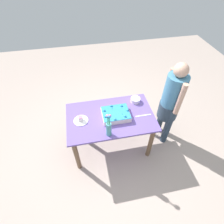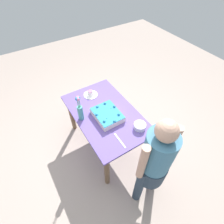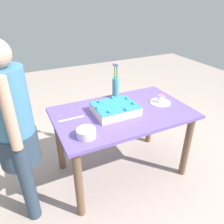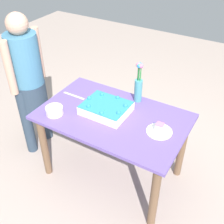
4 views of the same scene
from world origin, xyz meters
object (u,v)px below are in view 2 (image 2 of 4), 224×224
(serving_plate_with_slice, at_px, (91,94))
(fruit_bowl, at_px, (140,126))
(flower_vase, at_px, (80,110))
(person_standing, at_px, (155,162))
(cake_knife, at_px, (120,141))
(sheet_cake, at_px, (107,115))

(serving_plate_with_slice, relative_size, fruit_bowl, 1.39)
(flower_vase, height_order, person_standing, person_standing)
(fruit_bowl, bearing_deg, person_standing, -22.72)
(fruit_bowl, bearing_deg, cake_knife, -84.67)
(serving_plate_with_slice, distance_m, fruit_bowl, 0.92)
(sheet_cake, xyz_separation_m, flower_vase, (-0.16, -0.31, 0.12))
(sheet_cake, distance_m, flower_vase, 0.37)
(cake_knife, relative_size, person_standing, 0.16)
(sheet_cake, xyz_separation_m, cake_knife, (0.40, -0.07, -0.04))
(cake_knife, height_order, flower_vase, flower_vase)
(serving_plate_with_slice, bearing_deg, sheet_cake, -1.77)
(serving_plate_with_slice, relative_size, person_standing, 0.14)
(sheet_cake, bearing_deg, cake_knife, -9.34)
(sheet_cake, relative_size, serving_plate_with_slice, 1.87)
(cake_knife, bearing_deg, person_standing, -166.27)
(person_standing, bearing_deg, serving_plate_with_slice, 1.19)
(fruit_bowl, bearing_deg, serving_plate_with_slice, -165.10)
(serving_plate_with_slice, xyz_separation_m, person_standing, (1.38, 0.03, 0.10))
(flower_vase, xyz_separation_m, fruit_bowl, (0.53, 0.56, -0.13))
(cake_knife, distance_m, fruit_bowl, 0.32)
(sheet_cake, relative_size, flower_vase, 1.03)
(serving_plate_with_slice, height_order, fruit_bowl, serving_plate_with_slice)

